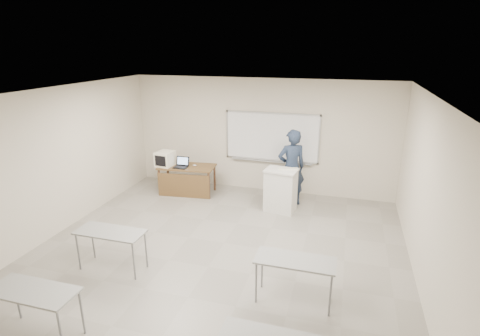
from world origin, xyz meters
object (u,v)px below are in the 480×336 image
(podium, at_px, (281,190))
(presenter, at_px, (291,168))
(instructor_desk, at_px, (186,175))
(keyboard, at_px, (288,169))
(laptop, at_px, (181,165))
(mouse, at_px, (195,165))
(crt_monitor, at_px, (165,159))
(whiteboard, at_px, (272,138))

(podium, distance_m, presenter, 0.65)
(instructor_desk, height_order, keyboard, keyboard)
(podium, height_order, laptop, podium)
(mouse, bearing_deg, presenter, -22.98)
(laptop, relative_size, keyboard, 0.79)
(podium, relative_size, presenter, 0.54)
(crt_monitor, bearing_deg, laptop, 6.65)
(laptop, relative_size, presenter, 0.18)
(instructor_desk, relative_size, crt_monitor, 3.10)
(podium, xyz_separation_m, mouse, (-2.39, 0.49, 0.25))
(whiteboard, distance_m, instructor_desk, 2.46)
(instructor_desk, height_order, laptop, laptop)
(instructor_desk, bearing_deg, podium, -13.05)
(podium, relative_size, mouse, 9.57)
(whiteboard, relative_size, laptop, 7.15)
(instructor_desk, bearing_deg, crt_monitor, 175.50)
(laptop, xyz_separation_m, mouse, (0.30, 0.17, -0.04))
(instructor_desk, relative_size, laptop, 4.19)
(whiteboard, relative_size, instructor_desk, 1.71)
(keyboard, bearing_deg, whiteboard, 107.40)
(whiteboard, height_order, presenter, whiteboard)
(whiteboard, bearing_deg, podium, -68.18)
(mouse, distance_m, keyboard, 2.58)
(presenter, bearing_deg, keyboard, 58.96)
(crt_monitor, bearing_deg, instructor_desk, 7.78)
(whiteboard, distance_m, laptop, 2.47)
(laptop, bearing_deg, keyboard, -5.25)
(podium, relative_size, keyboard, 2.34)
(podium, relative_size, crt_monitor, 2.20)
(mouse, relative_size, keyboard, 0.24)
(whiteboard, bearing_deg, instructor_desk, -157.06)
(mouse, bearing_deg, keyboard, -31.29)
(podium, height_order, mouse, podium)
(instructor_desk, distance_m, podium, 2.61)
(mouse, bearing_deg, crt_monitor, 170.97)
(instructor_desk, relative_size, keyboard, 3.30)
(whiteboard, height_order, mouse, whiteboard)
(presenter, bearing_deg, instructor_desk, -25.74)
(keyboard, height_order, presenter, presenter)
(instructor_desk, bearing_deg, mouse, 33.12)
(whiteboard, bearing_deg, laptop, -157.74)
(laptop, height_order, presenter, presenter)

